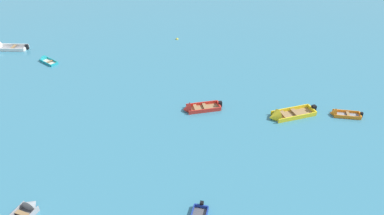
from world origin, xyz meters
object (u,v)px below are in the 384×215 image
(rowboat_yellow_near_camera, at_px, (282,116))
(rowboat_grey_far_right, at_px, (25,213))
(rowboat_turquoise_distant_center, at_px, (45,60))
(rowboat_orange_back_row_right, at_px, (339,114))
(rowboat_red_outer_left, at_px, (194,108))
(mooring_buoy_trailing, at_px, (177,39))
(rowboat_white_foreground_center, at_px, (3,47))

(rowboat_yellow_near_camera, height_order, rowboat_grey_far_right, rowboat_yellow_near_camera)
(rowboat_turquoise_distant_center, height_order, rowboat_orange_back_row_right, rowboat_orange_back_row_right)
(rowboat_red_outer_left, relative_size, mooring_buoy_trailing, 10.35)
(rowboat_red_outer_left, distance_m, mooring_buoy_trailing, 17.24)
(rowboat_yellow_near_camera, distance_m, rowboat_red_outer_left, 8.09)
(rowboat_yellow_near_camera, relative_size, rowboat_turquoise_distant_center, 1.74)
(rowboat_yellow_near_camera, xyz_separation_m, rowboat_white_foreground_center, (-32.57, 14.21, -0.01))
(rowboat_turquoise_distant_center, xyz_separation_m, rowboat_orange_back_row_right, (31.24, -10.46, 0.02))
(rowboat_white_foreground_center, bearing_deg, mooring_buoy_trailing, 9.80)
(rowboat_orange_back_row_right, bearing_deg, mooring_buoy_trailing, 132.59)
(rowboat_yellow_near_camera, bearing_deg, rowboat_grey_far_right, -148.04)
(rowboat_red_outer_left, bearing_deg, rowboat_orange_back_row_right, -1.90)
(rowboat_red_outer_left, bearing_deg, mooring_buoy_trailing, 99.13)
(rowboat_yellow_near_camera, bearing_deg, rowboat_red_outer_left, 173.23)
(rowboat_red_outer_left, height_order, rowboat_orange_back_row_right, rowboat_red_outer_left)
(rowboat_grey_far_right, xyz_separation_m, mooring_buoy_trailing, (7.97, 29.66, -0.19))
(rowboat_grey_far_right, relative_size, rowboat_white_foreground_center, 0.81)
(rowboat_grey_far_right, distance_m, rowboat_white_foreground_center, 29.35)
(rowboat_turquoise_distant_center, distance_m, rowboat_orange_back_row_right, 32.94)
(rowboat_red_outer_left, distance_m, rowboat_grey_far_right, 16.56)
(rowboat_grey_far_right, height_order, mooring_buoy_trailing, rowboat_grey_far_right)
(rowboat_turquoise_distant_center, height_order, rowboat_grey_far_right, rowboat_grey_far_right)
(rowboat_yellow_near_camera, relative_size, mooring_buoy_trailing, 12.98)
(rowboat_red_outer_left, xyz_separation_m, rowboat_orange_back_row_right, (13.31, -0.44, -0.04))
(rowboat_yellow_near_camera, bearing_deg, rowboat_white_foreground_center, 156.43)
(rowboat_red_outer_left, bearing_deg, rowboat_yellow_near_camera, -6.77)
(rowboat_yellow_near_camera, distance_m, rowboat_orange_back_row_right, 5.31)
(rowboat_orange_back_row_right, relative_size, mooring_buoy_trailing, 7.95)
(rowboat_yellow_near_camera, bearing_deg, rowboat_turquoise_distant_center, 157.09)
(rowboat_yellow_near_camera, distance_m, rowboat_white_foreground_center, 35.53)
(rowboat_white_foreground_center, height_order, mooring_buoy_trailing, rowboat_white_foreground_center)
(rowboat_turquoise_distant_center, xyz_separation_m, rowboat_white_foreground_center, (-6.61, 3.23, 0.06))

